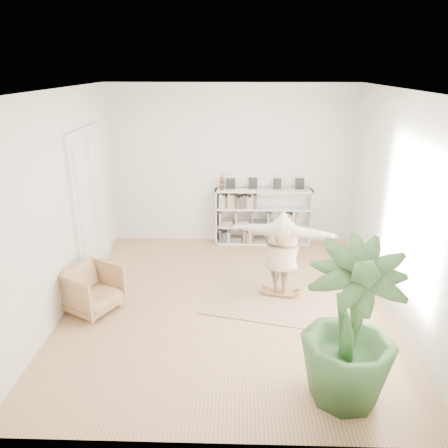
% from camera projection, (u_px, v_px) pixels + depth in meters
% --- Properties ---
extents(floor, '(6.00, 6.00, 0.00)m').
position_uv_depth(floor, '(228.00, 304.00, 7.66)').
color(floor, '#906F4A').
rests_on(floor, ground).
extents(room_shell, '(6.00, 6.00, 6.00)m').
position_uv_depth(room_shell, '(231.00, 87.00, 9.21)').
color(room_shell, silver).
rests_on(room_shell, floor).
extents(doors, '(0.09, 1.78, 2.92)m').
position_uv_depth(doors, '(91.00, 204.00, 8.47)').
color(doors, white).
rests_on(doors, floor).
extents(bookshelf, '(2.20, 0.35, 1.64)m').
position_uv_depth(bookshelf, '(263.00, 217.00, 10.06)').
color(bookshelf, silver).
rests_on(bookshelf, floor).
extents(armchair, '(1.15, 1.14, 0.78)m').
position_uv_depth(armchair, '(91.00, 289.00, 7.37)').
color(armchair, tan).
rests_on(armchair, floor).
extents(rug, '(2.90, 2.53, 0.02)m').
position_uv_depth(rug, '(280.00, 295.00, 7.95)').
color(rug, tan).
rests_on(rug, floor).
extents(rocker_board, '(0.54, 0.39, 0.10)m').
position_uv_depth(rocker_board, '(280.00, 292.00, 7.93)').
color(rocker_board, olive).
rests_on(rocker_board, rug).
extents(person, '(1.94, 0.94, 1.52)m').
position_uv_depth(person, '(282.00, 251.00, 7.65)').
color(person, tan).
rests_on(person, rocker_board).
extents(houseplant, '(1.31, 1.31, 2.06)m').
position_uv_depth(houseplant, '(350.00, 326.00, 5.18)').
color(houseplant, '#32592C').
rests_on(houseplant, floor).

